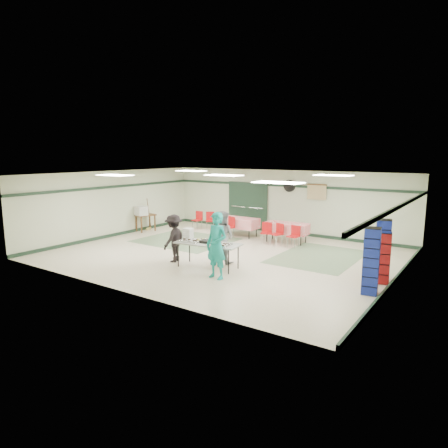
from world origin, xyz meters
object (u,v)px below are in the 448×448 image
Objects in this scene: serving_table at (208,244)px; volunteer_teal at (217,246)px; volunteer_grey at (222,237)px; chair_b at (266,231)px; crate_stack_red at (382,257)px; office_printer at (141,211)px; broom at (149,214)px; chair_d at (230,225)px; volunteer_dark at (174,238)px; crate_stack_blue_a at (382,251)px; chair_a at (278,232)px; crate_stack_blue_b at (371,261)px; chair_loose_b at (198,218)px; chair_loose_a at (210,219)px; chair_c at (294,234)px; printer_table at (145,217)px; dining_table_b at (238,222)px; dining_table_a at (286,228)px.

volunteer_teal is (0.81, -0.69, 0.20)m from serving_table.
volunteer_grey is 2.05× the size of chair_b.
volunteer_teal is at bearing -150.53° from crate_stack_red.
broom is (-0.08, 0.55, -0.21)m from office_printer.
crate_stack_red is (6.45, -2.47, 0.15)m from chair_d.
volunteer_dark is at bearing 169.36° from volunteer_teal.
office_printer reaches higher than chair_b.
crate_stack_blue_a is at bearing -1.53° from chair_d.
crate_stack_red reaches higher than chair_a.
chair_b is 5.95m from crate_stack_blue_b.
volunteer_teal is at bearing -47.82° from chair_loose_b.
chair_loose_a is (-3.92, 1.04, -0.01)m from chair_a.
crate_stack_red is 10.55m from broom.
printer_table is (-6.69, -0.90, 0.15)m from chair_c.
volunteer_teal is 1.60m from volunteer_grey.
chair_loose_b is at bearing 66.52° from office_printer.
volunteer_dark reaches higher than broom.
serving_table is at bearing -75.03° from chair_a.
office_printer is at bearing -154.94° from dining_table_b.
chair_b is 5.65m from broom.
volunteer_teal is 1.11× the size of crate_stack_blue_b.
serving_table is at bearing 82.97° from volunteer_dark.
dining_table_a is at bearing 77.59° from serving_table.
broom is at bearing 164.14° from crate_stack_blue_b.
chair_a is 4.55m from chair_loose_b.
broom is (-10.38, 2.95, -0.09)m from crate_stack_blue_b.
dining_table_a is 2.14× the size of chair_c.
serving_table is 6.12m from chair_loose_a.
broom reaches higher than dining_table_a.
chair_loose_a is 0.87× the size of printer_table.
volunteer_grey is at bearing 175.96° from crate_stack_blue_b.
chair_c is (0.60, -0.57, -0.08)m from dining_table_a.
volunteer_teal is at bearing -164.22° from crate_stack_blue_b.
crate_stack_blue_b reaches higher than broom.
dining_table_a is at bearing 33.51° from chair_d.
chair_loose_a is at bearing 34.57° from broom.
chair_b is 4.07m from chair_loose_b.
volunteer_teal is 1.06× the size of dining_table_b.
serving_table is 2.52× the size of chair_a.
chair_a is at bearing 77.77° from serving_table.
crate_stack_blue_b is 1.78× the size of printer_table.
volunteer_teal is 7.36m from office_printer.
dining_table_b is at bearing 143.55° from chair_b.
crate_stack_blue_a reaches higher than dining_table_a.
crate_stack_red is 2.77× the size of office_printer.
volunteer_teal is 2.28× the size of chair_loose_b.
chair_a is (2.13, -0.58, -0.07)m from dining_table_b.
volunteer_dark is 4.61m from chair_c.
volunteer_grey is 3.82m from dining_table_a.
chair_loose_a is (-4.38, 5.66, -0.43)m from volunteer_teal.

